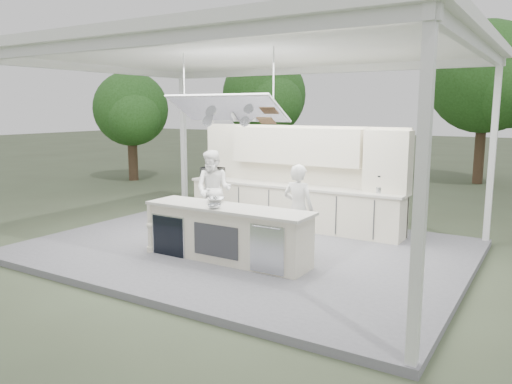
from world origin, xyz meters
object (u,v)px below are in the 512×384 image
Objects in this scene: demo_island at (226,233)px; head_chef at (298,209)px; sous_chef at (214,190)px; back_counter at (292,206)px.

head_chef is at bearing 49.04° from demo_island.
sous_chef reaches higher than demo_island.
demo_island is 1.79× the size of sous_chef.
demo_island and back_counter have the same top height.
back_counter is at bearing 24.98° from sous_chef.
demo_island is 2.82m from back_counter.
head_chef is at bearing -29.64° from sous_chef.
sous_chef is (-1.54, 1.74, 0.39)m from demo_island.
back_counter is 1.78m from sous_chef.
back_counter is at bearing 93.63° from demo_island.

